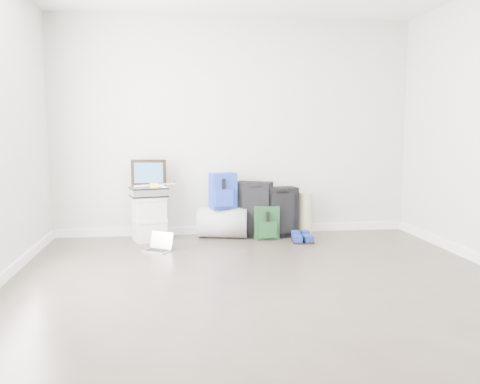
{
  "coord_description": "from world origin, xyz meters",
  "views": [
    {
      "loc": [
        -0.74,
        -3.88,
        1.34
      ],
      "look_at": [
        -0.0,
        1.9,
        0.61
      ],
      "focal_mm": 38.0,
      "sensor_mm": 36.0,
      "label": 1
    }
  ],
  "objects": [
    {
      "name": "shoes",
      "position": [
        0.74,
        1.88,
        0.04
      ],
      "size": [
        0.25,
        0.28,
        0.09
      ],
      "rotation": [
        0.0,
        0.0,
        -0.06
      ],
      "color": "black",
      "rests_on": "ground"
    },
    {
      "name": "green_backpack",
      "position": [
        0.34,
        2.09,
        0.2
      ],
      "size": [
        0.3,
        0.23,
        0.41
      ],
      "rotation": [
        0.0,
        0.0,
        0.07
      ],
      "color": "#13361D",
      "rests_on": "ground"
    },
    {
      "name": "blue_backpack",
      "position": [
        -0.17,
        2.22,
        0.58
      ],
      "size": [
        0.35,
        0.29,
        0.43
      ],
      "rotation": [
        0.0,
        0.0,
        0.26
      ],
      "color": "#1A2CAF",
      "rests_on": "duffel_bag"
    },
    {
      "name": "ground",
      "position": [
        0.0,
        0.0,
        0.0
      ],
      "size": [
        5.0,
        5.0,
        0.0
      ],
      "primitive_type": "plane",
      "color": "#3C322C",
      "rests_on": "ground"
    },
    {
      "name": "large_suitcase",
      "position": [
        0.22,
        2.26,
        0.34
      ],
      "size": [
        0.5,
        0.42,
        0.68
      ],
      "rotation": [
        0.0,
        0.0,
        -0.39
      ],
      "color": "black",
      "rests_on": "ground"
    },
    {
      "name": "duffel_bag",
      "position": [
        -0.17,
        2.25,
        0.18
      ],
      "size": [
        0.67,
        0.5,
        0.37
      ],
      "primitive_type": "cylinder",
      "rotation": [
        0.0,
        1.57,
        -0.25
      ],
      "color": "gray",
      "rests_on": "ground"
    },
    {
      "name": "briefcase",
      "position": [
        -1.06,
        2.19,
        0.59
      ],
      "size": [
        0.48,
        0.4,
        0.12
      ],
      "primitive_type": "cube",
      "rotation": [
        0.0,
        0.0,
        0.25
      ],
      "color": "#B2B2B7",
      "rests_on": "boxes_stack"
    },
    {
      "name": "painting",
      "position": [
        -1.06,
        2.29,
        0.81
      ],
      "size": [
        0.42,
        0.1,
        0.32
      ],
      "rotation": [
        0.0,
        0.0,
        -0.18
      ],
      "color": "black",
      "rests_on": "briefcase"
    },
    {
      "name": "room_envelope",
      "position": [
        0.0,
        0.02,
        1.72
      ],
      "size": [
        4.52,
        5.02,
        2.71
      ],
      "color": "beige",
      "rests_on": "ground"
    },
    {
      "name": "laptop",
      "position": [
        -0.93,
        1.66,
        0.05
      ],
      "size": [
        0.35,
        0.32,
        0.2
      ],
      "rotation": [
        0.0,
        0.0,
        -0.58
      ],
      "color": "silver",
      "rests_on": "ground"
    },
    {
      "name": "carry_on",
      "position": [
        0.55,
        2.21,
        0.31
      ],
      "size": [
        0.43,
        0.33,
        0.62
      ],
      "rotation": [
        0.0,
        0.0,
        0.21
      ],
      "color": "black",
      "rests_on": "ground"
    },
    {
      "name": "rolled_rug",
      "position": [
        0.88,
        2.3,
        0.27
      ],
      "size": [
        0.18,
        0.18,
        0.54
      ],
      "primitive_type": "cylinder",
      "color": "tan",
      "rests_on": "ground"
    },
    {
      "name": "boxes_stack",
      "position": [
        -1.06,
        2.19,
        0.27
      ],
      "size": [
        0.45,
        0.41,
        0.53
      ],
      "rotation": [
        0.0,
        0.0,
        0.33
      ],
      "color": "silver",
      "rests_on": "ground"
    },
    {
      "name": "drone",
      "position": [
        -0.98,
        2.17,
        0.67
      ],
      "size": [
        0.48,
        0.48,
        0.05
      ],
      "rotation": [
        0.0,
        0.0,
        -0.29
      ],
      "color": "gold",
      "rests_on": "briefcase"
    }
  ]
}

